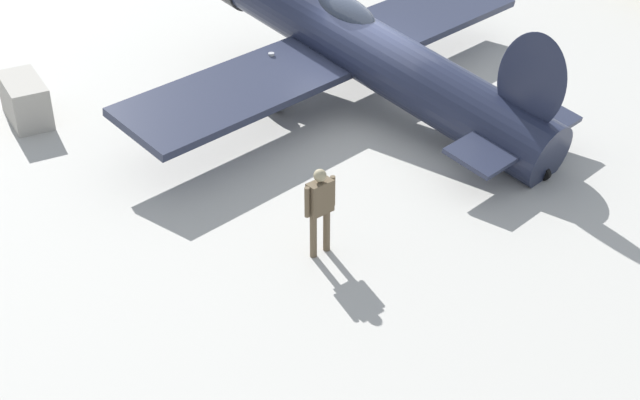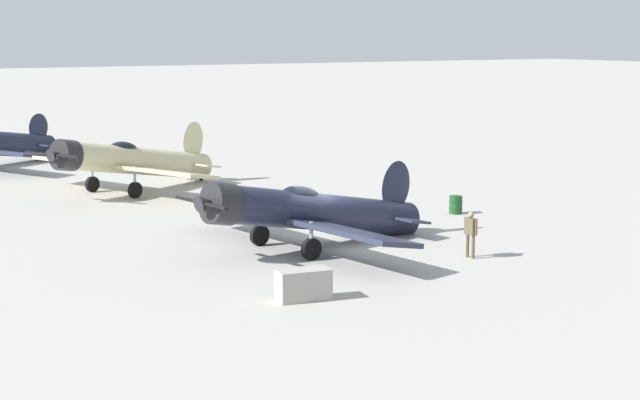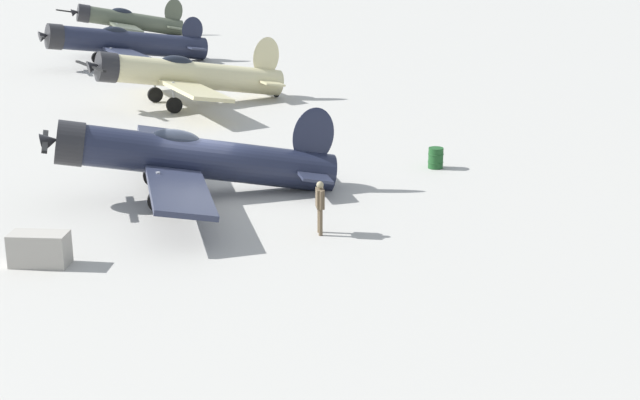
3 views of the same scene
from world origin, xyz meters
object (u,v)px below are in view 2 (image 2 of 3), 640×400
object	(u,v)px
ground_crew_mechanic	(471,230)
fuel_drum	(456,205)
airplane_mid_apron	(131,161)
airplane_foreground	(309,212)
equipment_crate	(303,285)

from	to	relation	value
ground_crew_mechanic	fuel_drum	world-z (taller)	ground_crew_mechanic
airplane_mid_apron	fuel_drum	world-z (taller)	airplane_mid_apron
airplane_mid_apron	fuel_drum	size ratio (longest dim) A/B	14.27
airplane_mid_apron	fuel_drum	distance (m)	16.99
airplane_foreground	fuel_drum	xyz separation A→B (m)	(9.36, 3.08, -0.99)
airplane_mid_apron	equipment_crate	xyz separation A→B (m)	(-2.85, -22.83, -1.11)
airplane_foreground	equipment_crate	xyz separation A→B (m)	(-3.89, -6.37, -0.92)
airplane_foreground	equipment_crate	distance (m)	7.52
airplane_foreground	equipment_crate	world-z (taller)	airplane_foreground
airplane_mid_apron	ground_crew_mechanic	size ratio (longest dim) A/B	6.84
airplane_mid_apron	ground_crew_mechanic	xyz separation A→B (m)	(5.25, -20.81, -0.56)
airplane_foreground	ground_crew_mechanic	xyz separation A→B (m)	(4.21, -4.36, -0.37)
airplane_mid_apron	fuel_drum	xyz separation A→B (m)	(10.40, -13.38, -1.18)
airplane_foreground	ground_crew_mechanic	bearing A→B (deg)	125.70
equipment_crate	fuel_drum	world-z (taller)	equipment_crate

